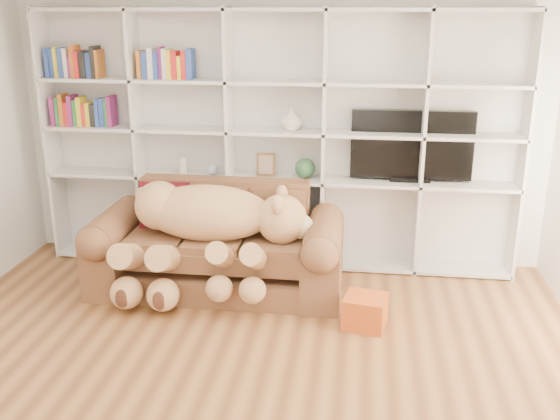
# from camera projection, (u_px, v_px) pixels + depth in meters

# --- Properties ---
(floor) EXTENTS (5.00, 5.00, 0.00)m
(floor) POSITION_uv_depth(u_px,v_px,m) (228.00, 402.00, 3.97)
(floor) COLOR brown
(floor) RESTS_ON ground
(wall_back) EXTENTS (5.00, 0.02, 2.70)m
(wall_back) POSITION_uv_depth(u_px,v_px,m) (280.00, 122.00, 5.90)
(wall_back) COLOR white
(wall_back) RESTS_ON floor
(bookshelf) EXTENTS (4.43, 0.35, 2.40)m
(bookshelf) POSITION_uv_depth(u_px,v_px,m) (252.00, 129.00, 5.82)
(bookshelf) COLOR silver
(bookshelf) RESTS_ON floor
(sofa) EXTENTS (2.17, 0.94, 0.91)m
(sofa) POSITION_uv_depth(u_px,v_px,m) (218.00, 251.00, 5.50)
(sofa) COLOR brown
(sofa) RESTS_ON floor
(teddy_bear) EXTENTS (1.63, 0.89, 0.94)m
(teddy_bear) POSITION_uv_depth(u_px,v_px,m) (207.00, 226.00, 5.24)
(teddy_bear) COLOR #E29F71
(teddy_bear) RESTS_ON sofa
(throw_pillow) EXTENTS (0.46, 0.29, 0.46)m
(throw_pillow) POSITION_uv_depth(u_px,v_px,m) (165.00, 206.00, 5.60)
(throw_pillow) COLOR #5C0F15
(throw_pillow) RESTS_ON sofa
(gift_box) EXTENTS (0.37, 0.35, 0.25)m
(gift_box) POSITION_uv_depth(u_px,v_px,m) (365.00, 311.00, 4.87)
(gift_box) COLOR #BD4D19
(gift_box) RESTS_ON floor
(tv) EXTENTS (1.10, 0.18, 0.65)m
(tv) POSITION_uv_depth(u_px,v_px,m) (412.00, 146.00, 5.66)
(tv) COLOR black
(tv) RESTS_ON bookshelf
(picture_frame) EXTENTS (0.17, 0.04, 0.22)m
(picture_frame) POSITION_uv_depth(u_px,v_px,m) (266.00, 164.00, 5.85)
(picture_frame) COLOR brown
(picture_frame) RESTS_ON bookshelf
(green_vase) EXTENTS (0.19, 0.19, 0.19)m
(green_vase) POSITION_uv_depth(u_px,v_px,m) (305.00, 168.00, 5.81)
(green_vase) COLOR #2F5C35
(green_vase) RESTS_ON bookshelf
(figurine_tall) EXTENTS (0.09, 0.09, 0.17)m
(figurine_tall) POSITION_uv_depth(u_px,v_px,m) (183.00, 165.00, 5.96)
(figurine_tall) COLOR beige
(figurine_tall) RESTS_ON bookshelf
(figurine_short) EXTENTS (0.09, 0.09, 0.11)m
(figurine_short) POSITION_uv_depth(u_px,v_px,m) (182.00, 168.00, 5.97)
(figurine_short) COLOR beige
(figurine_short) RESTS_ON bookshelf
(snow_globe) EXTENTS (0.11, 0.11, 0.11)m
(snow_globe) POSITION_uv_depth(u_px,v_px,m) (212.00, 169.00, 5.93)
(snow_globe) COLOR silver
(snow_globe) RESTS_ON bookshelf
(shelf_vase) EXTENTS (0.22, 0.22, 0.20)m
(shelf_vase) POSITION_uv_depth(u_px,v_px,m) (291.00, 119.00, 5.68)
(shelf_vase) COLOR silver
(shelf_vase) RESTS_ON bookshelf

